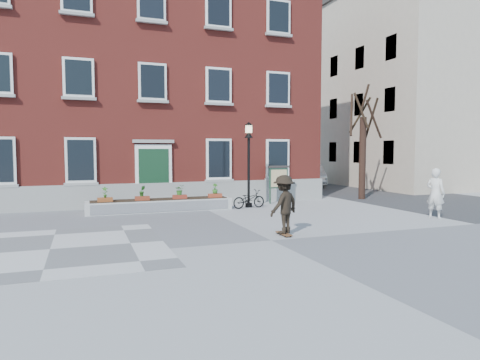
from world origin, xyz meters
name	(u,v)px	position (x,y,z in m)	size (l,w,h in m)	color
ground	(271,240)	(0.00, 0.00, 0.00)	(100.00, 100.00, 0.00)	gray
checker_patch	(50,249)	(-6.00, 1.00, 0.01)	(6.00, 6.00, 0.01)	slate
bicycle	(249,199)	(1.93, 6.71, 0.42)	(0.56, 1.60, 0.84)	black
parked_car	(311,175)	(10.63, 16.37, 0.79)	(1.66, 4.77, 1.57)	silver
bystander	(435,193)	(7.66, 1.54, 0.97)	(0.71, 0.47, 1.95)	silver
brick_building	(139,86)	(-2.00, 13.98, 6.30)	(18.40, 10.85, 12.60)	maroon
planter_assembly	(161,204)	(-1.99, 7.18, 0.31)	(6.20, 1.12, 1.15)	silver
bare_tree	(363,147)	(9.01, 8.01, 2.79)	(1.83, 1.83, 6.16)	#311D15
side_street	(367,99)	(17.99, 19.78, 7.02)	(15.20, 36.00, 14.50)	#3B3B3E
lamp_post	(249,152)	(2.05, 7.04, 2.54)	(0.40, 0.40, 3.93)	black
notice_board	(278,178)	(3.97, 7.89, 1.26)	(1.10, 0.16, 1.87)	#193221
skateboarder	(284,204)	(0.67, 0.54, 0.97)	(1.34, 1.12, 1.88)	brown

